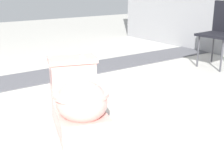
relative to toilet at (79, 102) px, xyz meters
name	(u,v)px	position (x,y,z in m)	size (l,w,h in m)	color
ground_plane	(71,116)	(-0.25, 0.06, -0.22)	(14.00, 14.00, 0.00)	#A8A59E
gravel_strip	(59,73)	(-1.46, 0.56, -0.21)	(0.56, 8.00, 0.01)	#4C4C51
toilet	(79,102)	(0.00, 0.00, 0.00)	(0.71, 0.55, 0.52)	#E09E93
folding_chair_left	(224,27)	(-0.57, 2.49, 0.29)	(0.47, 0.47, 0.83)	black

